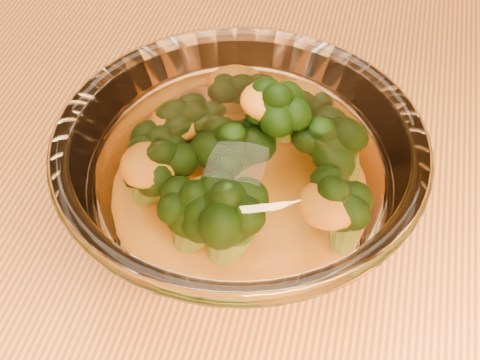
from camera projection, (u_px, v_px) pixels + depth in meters
The scene contains 4 objects.
table at pixel (361, 325), 0.55m from camera, with size 1.20×0.80×0.75m.
glass_bowl at pixel (240, 185), 0.45m from camera, with size 0.24×0.24×0.11m.
cheese_sauce at pixel (240, 207), 0.47m from camera, with size 0.13×0.13×0.04m, color orange.
broccoli_heap at pixel (246, 163), 0.44m from camera, with size 0.16×0.16×0.08m.
Camera 1 is at (-0.03, -0.30, 1.14)m, focal length 50.00 mm.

